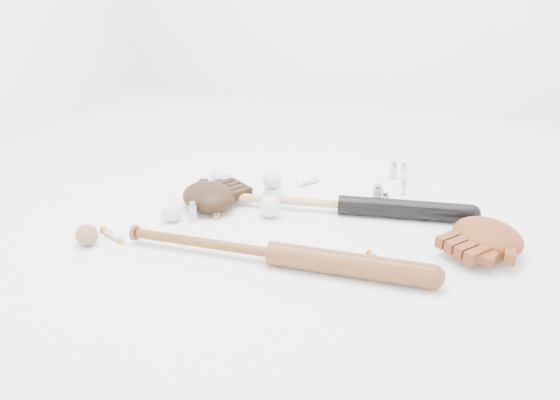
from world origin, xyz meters
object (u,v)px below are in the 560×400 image
(bat_dark, at_px, (341,205))
(pedestal, at_px, (272,192))
(glove_dark, at_px, (209,196))
(bat_wood, at_px, (272,253))

(bat_dark, distance_m, pedestal, 0.29)
(bat_dark, xyz_separation_m, pedestal, (-0.28, 0.06, -0.02))
(glove_dark, bearing_deg, bat_wood, -7.19)
(bat_dark, xyz_separation_m, bat_wood, (-0.12, -0.40, 0.00))
(bat_dark, relative_size, glove_dark, 3.68)
(pedestal, bearing_deg, bat_dark, -11.49)
(bat_wood, relative_size, pedestal, 14.63)
(bat_wood, height_order, glove_dark, glove_dark)
(bat_dark, bearing_deg, glove_dark, -175.56)
(glove_dark, height_order, pedestal, glove_dark)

